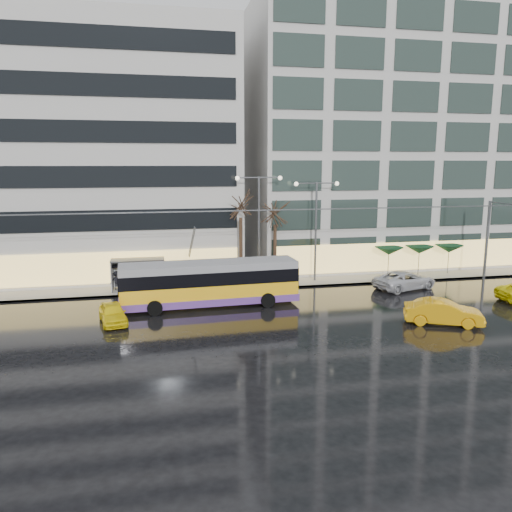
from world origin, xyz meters
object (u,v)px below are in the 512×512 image
object	(u,v)px
bus_shelter	(133,267)
taxi_a	(113,313)
trolleybus	(210,285)
street_lamp_near	(259,215)

from	to	relation	value
bus_shelter	taxi_a	world-z (taller)	bus_shelter
trolleybus	street_lamp_near	xyz separation A→B (m)	(4.85, 5.75, 4.40)
street_lamp_near	taxi_a	distance (m)	15.11
trolleybus	bus_shelter	world-z (taller)	trolleybus
trolleybus	street_lamp_near	world-z (taller)	street_lamp_near
trolleybus	street_lamp_near	distance (m)	8.71
trolleybus	taxi_a	distance (m)	7.13
trolleybus	taxi_a	size ratio (longest dim) A/B	3.33
trolleybus	bus_shelter	size ratio (longest dim) A/B	3.05
bus_shelter	street_lamp_near	xyz separation A→B (m)	(10.38, 0.11, 4.03)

